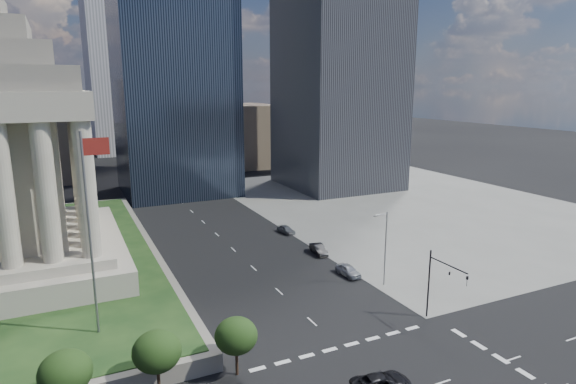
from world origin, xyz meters
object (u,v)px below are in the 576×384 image
traffic_signal_ne (441,279)px  parked_sedan_mid (319,249)px  pickup_truck (381,383)px  parked_sedan_far (286,229)px  flagpole (91,224)px  street_lamp_north (385,244)px  parked_sedan_near (348,270)px

traffic_signal_ne → parked_sedan_mid: bearing=92.2°
pickup_truck → parked_sedan_far: (11.97, 45.04, -0.03)m
flagpole → parked_sedan_mid: (33.33, 15.35, -12.35)m
pickup_truck → parked_sedan_far: size_ratio=1.28×
street_lamp_north → parked_sedan_far: bearing=94.0°
traffic_signal_ne → street_lamp_north: size_ratio=0.80×
traffic_signal_ne → parked_sedan_far: size_ratio=1.91×
flagpole → parked_sedan_near: flagpole is taller
pickup_truck → parked_sedan_mid: size_ratio=1.16×
parked_sedan_mid → flagpole: bearing=-147.1°
pickup_truck → traffic_signal_ne: bearing=-53.6°
traffic_signal_ne → parked_sedan_near: traffic_signal_ne is taller
flagpole → street_lamp_north: (35.16, 1.00, -7.45)m
parked_sedan_mid → parked_sedan_near: bearing=-85.3°
street_lamp_north → parked_sedan_mid: size_ratio=2.16×
pickup_truck → parked_sedan_near: size_ratio=1.19×
parked_sedan_far → parked_sedan_near: bearing=-100.4°
traffic_signal_ne → parked_sedan_mid: (-1.00, 25.65, -4.49)m
street_lamp_north → parked_sedan_near: bearing=116.8°
flagpole → pickup_truck: (21.35, -17.59, -12.37)m
traffic_signal_ne → street_lamp_north: 11.34m
parked_sedan_near → parked_sedan_mid: 9.61m
pickup_truck → parked_sedan_near: parked_sedan_near is taller
street_lamp_north → parked_sedan_near: 7.23m
traffic_signal_ne → pickup_truck: bearing=-150.7°
street_lamp_north → flagpole: bearing=-178.4°
flagpole → parked_sedan_far: bearing=39.5°
traffic_signal_ne → street_lamp_north: (0.83, 11.30, 0.41)m
traffic_signal_ne → parked_sedan_mid: 26.06m
flagpole → parked_sedan_far: (33.33, 27.45, -12.40)m
parked_sedan_mid → traffic_signal_ne: bearing=-79.6°
flagpole → parked_sedan_mid: 38.72m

